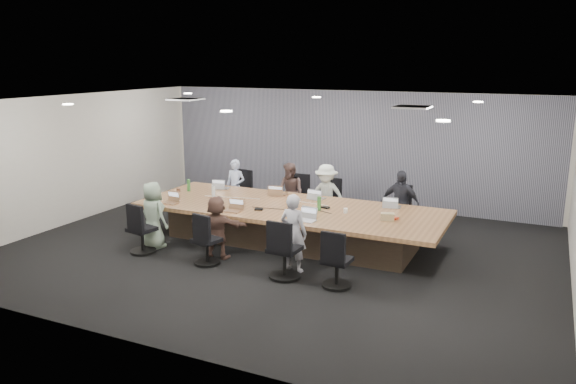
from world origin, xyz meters
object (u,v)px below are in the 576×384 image
at_px(person_1, 290,193).
at_px(stapler, 291,210).
at_px(person_5, 217,227).
at_px(mug_brown, 178,191).
at_px(chair_4, 142,233).
at_px(laptop_0, 223,188).
at_px(bottle_clear, 213,191).
at_px(chair_5, 207,244).
at_px(laptop_4, 171,203).
at_px(snack_packet, 394,218).
at_px(person_3, 400,203).
at_px(laptop_5, 232,211).
at_px(person_2, 326,196).
at_px(person_0, 236,187).
at_px(chair_1, 297,201).
at_px(bottle_green_left, 189,185).
at_px(laptop_1, 280,194).
at_px(bottle_green_right, 319,203).
at_px(person_6, 293,233).
at_px(laptop_6, 306,220).
at_px(conference_table, 290,223).
at_px(chair_6, 285,254).
at_px(canvas_bag, 387,217).
at_px(chair_3, 403,214).
at_px(laptop_3, 393,207).
at_px(chair_7, 337,265).
at_px(chair_0, 243,196).
at_px(person_4, 153,215).
at_px(chair_2, 332,206).

relative_size(person_1, stapler, 7.75).
height_order(person_5, mug_brown, person_5).
distance_m(chair_4, laptop_0, 2.54).
distance_m(person_5, bottle_clear, 1.67).
xyz_separation_m(chair_5, person_1, (0.21, 3.05, 0.30)).
height_order(laptop_4, snack_packet, snack_packet).
height_order(person_3, laptop_5, person_3).
xyz_separation_m(person_1, person_2, (0.84, 0.00, 0.02)).
relative_size(person_0, person_3, 0.95).
xyz_separation_m(person_2, person_5, (-1.06, -2.70, -0.10)).
bearing_deg(chair_1, person_0, 11.87).
distance_m(person_3, bottle_green_left, 4.52).
relative_size(laptop_1, bottle_green_right, 1.25).
distance_m(person_6, stapler, 1.09).
xyz_separation_m(laptop_5, laptop_6, (1.52, 0.00, 0.00)).
relative_size(laptop_5, bottle_green_right, 1.21).
height_order(conference_table, person_0, person_0).
bearing_deg(person_0, person_1, -1.77).
relative_size(person_0, bottle_green_left, 4.98).
relative_size(person_0, bottle_clear, 5.29).
bearing_deg(person_3, chair_6, -108.74).
distance_m(chair_4, person_1, 3.47).
relative_size(person_6, canvas_bag, 5.68).
bearing_deg(chair_4, person_2, 62.02).
distance_m(person_2, person_5, 2.90).
relative_size(chair_3, laptop_3, 2.49).
xyz_separation_m(laptop_4, person_6, (2.94, -0.55, -0.07)).
bearing_deg(laptop_6, person_2, 108.11).
distance_m(chair_4, laptop_5, 1.72).
bearing_deg(bottle_green_left, snack_packet, -3.45).
bearing_deg(chair_7, bottle_green_right, 122.76).
relative_size(conference_table, laptop_4, 20.79).
distance_m(chair_0, canvas_bag, 4.42).
bearing_deg(chair_5, person_0, 124.12).
xyz_separation_m(laptop_1, bottle_green_right, (1.23, -0.81, 0.12)).
bearing_deg(chair_5, laptop_6, 43.59).
relative_size(person_0, person_4, 1.01).
bearing_deg(laptop_3, bottle_clear, 4.97).
xyz_separation_m(conference_table, chair_3, (1.83, 1.70, -0.03)).
xyz_separation_m(chair_2, person_4, (-2.48, -3.05, 0.28)).
bearing_deg(chair_0, laptop_6, 149.28).
relative_size(chair_1, snack_packet, 4.88).
relative_size(person_5, person_6, 0.86).
height_order(person_4, person_6, person_6).
bearing_deg(laptop_1, person_3, -176.09).
xyz_separation_m(chair_0, laptop_4, (-0.24, -2.50, 0.38)).
height_order(chair_0, chair_6, chair_6).
relative_size(chair_2, person_0, 0.56).
bearing_deg(laptop_5, laptop_1, 78.78).
bearing_deg(bottle_green_left, stapler, -13.06).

